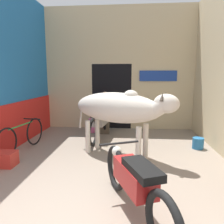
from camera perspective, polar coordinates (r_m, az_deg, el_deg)
The scene contains 9 objects.
wall_back_with_doorway at distance 7.31m, azimuth 1.24°, elevation 8.55°, with size 4.71×0.93×3.85m.
cow at distance 4.57m, azimuth 2.02°, elevation 0.98°, with size 2.30×1.46×1.43m.
motorcycle_near at distance 2.77m, azimuth 5.81°, elevation -17.57°, with size 0.92×1.91×0.78m.
motorcycle_far at distance 6.00m, azimuth -2.96°, elevation -2.61°, with size 0.58×2.05×0.80m.
bicycle at distance 5.39m, azimuth -22.44°, elevation -5.93°, with size 0.44×1.71×0.69m.
shopkeeper_seated at distance 6.54m, azimuth -1.79°, elevation 0.22°, with size 0.38×0.34×1.24m.
plastic_stool at distance 6.70m, azimuth -4.93°, elevation -3.39°, with size 0.28×0.28×0.43m.
crate at distance 4.73m, azimuth -26.40°, elevation -10.92°, with size 0.44×0.32×0.28m.
bucket at distance 5.61m, azimuth 21.55°, elevation -7.59°, with size 0.26×0.26×0.26m.
Camera 1 is at (0.41, -1.89, 1.70)m, focal length 35.00 mm.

